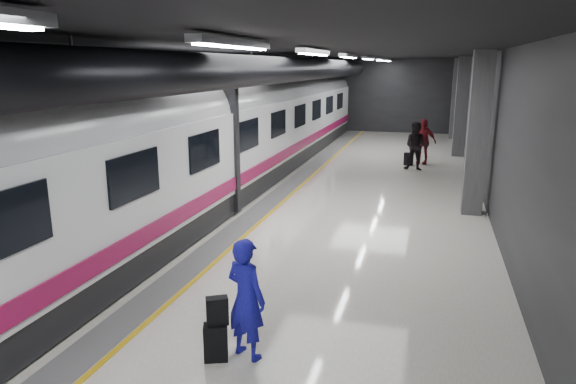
% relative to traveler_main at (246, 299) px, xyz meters
% --- Properties ---
extents(ground, '(40.00, 40.00, 0.00)m').
position_rel_traveler_main_xyz_m(ground, '(-0.96, 6.71, -0.89)').
color(ground, white).
rests_on(ground, ground).
extents(platform_hall, '(10.02, 40.02, 4.51)m').
position_rel_traveler_main_xyz_m(platform_hall, '(-1.25, 7.67, 2.64)').
color(platform_hall, black).
rests_on(platform_hall, ground).
extents(train, '(3.05, 38.00, 4.05)m').
position_rel_traveler_main_xyz_m(train, '(-4.21, 6.71, 1.18)').
color(train, black).
rests_on(train, ground).
extents(traveler_main, '(0.77, 0.64, 1.79)m').
position_rel_traveler_main_xyz_m(traveler_main, '(0.00, 0.00, 0.00)').
color(traveler_main, '#1E18B9').
rests_on(traveler_main, ground).
extents(suitcase_main, '(0.39, 0.32, 0.55)m').
position_rel_traveler_main_xyz_m(suitcase_main, '(-0.39, -0.22, -0.62)').
color(suitcase_main, black).
rests_on(suitcase_main, ground).
extents(shoulder_bag, '(0.34, 0.29, 0.40)m').
position_rel_traveler_main_xyz_m(shoulder_bag, '(-0.36, -0.19, -0.15)').
color(shoulder_bag, black).
rests_on(shoulder_bag, suitcase_main).
extents(traveler_far_a, '(1.00, 0.81, 1.93)m').
position_rel_traveler_main_xyz_m(traveler_far_a, '(1.81, 14.62, 0.07)').
color(traveler_far_a, black).
rests_on(traveler_far_a, ground).
extents(traveler_far_b, '(1.21, 0.78, 1.92)m').
position_rel_traveler_main_xyz_m(traveler_far_b, '(2.02, 16.14, 0.07)').
color(traveler_far_b, maroon).
rests_on(traveler_far_b, ground).
extents(suitcase_far, '(0.40, 0.30, 0.53)m').
position_rel_traveler_main_xyz_m(suitcase_far, '(1.49, 15.65, -0.63)').
color(suitcase_far, black).
rests_on(suitcase_far, ground).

